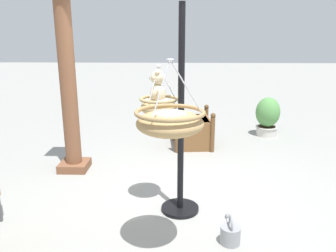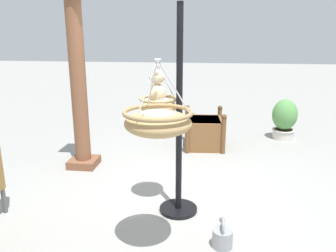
{
  "view_description": "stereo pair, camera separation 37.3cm",
  "coord_description": "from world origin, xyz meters",
  "px_view_note": "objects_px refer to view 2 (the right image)",
  "views": [
    {
      "loc": [
        -3.77,
        -0.04,
        2.02
      ],
      "look_at": [
        -0.03,
        0.07,
        0.97
      ],
      "focal_mm": 35.89,
      "sensor_mm": 36.0,
      "label": 1
    },
    {
      "loc": [
        -3.74,
        -0.41,
        2.02
      ],
      "look_at": [
        -0.03,
        0.07,
        0.97
      ],
      "focal_mm": 35.89,
      "sensor_mm": 36.0,
      "label": 2
    }
  ],
  "objects_px": {
    "hanging_basket_left_high": "(158,121)",
    "potted_plant_flowering_red": "(284,119)",
    "greenhouse_pillar_right": "(78,79)",
    "teddy_bear": "(157,90)",
    "display_pole_central": "(179,152)",
    "wooden_planter_box": "(204,132)",
    "watering_can": "(222,237)",
    "hanging_basket_with_teddy": "(158,105)"
  },
  "relations": [
    {
      "from": "teddy_bear",
      "to": "watering_can",
      "type": "relative_size",
      "value": 1.15
    },
    {
      "from": "hanging_basket_left_high",
      "to": "watering_can",
      "type": "xyz_separation_m",
      "value": [
        0.19,
        -0.59,
        -1.19
      ]
    },
    {
      "from": "teddy_bear",
      "to": "potted_plant_flowering_red",
      "type": "xyz_separation_m",
      "value": [
        2.91,
        -2.05,
        -1.0
      ]
    },
    {
      "from": "teddy_bear",
      "to": "greenhouse_pillar_right",
      "type": "bearing_deg",
      "value": 52.21
    },
    {
      "from": "hanging_basket_with_teddy",
      "to": "potted_plant_flowering_red",
      "type": "height_order",
      "value": "hanging_basket_with_teddy"
    },
    {
      "from": "display_pole_central",
      "to": "watering_can",
      "type": "height_order",
      "value": "display_pole_central"
    },
    {
      "from": "teddy_bear",
      "to": "hanging_basket_with_teddy",
      "type": "bearing_deg",
      "value": -90.0
    },
    {
      "from": "wooden_planter_box",
      "to": "watering_can",
      "type": "relative_size",
      "value": 2.37
    },
    {
      "from": "hanging_basket_with_teddy",
      "to": "watering_can",
      "type": "relative_size",
      "value": 1.64
    },
    {
      "from": "display_pole_central",
      "to": "greenhouse_pillar_right",
      "type": "relative_size",
      "value": 0.84
    },
    {
      "from": "teddy_bear",
      "to": "hanging_basket_left_high",
      "type": "bearing_deg",
      "value": -170.09
    },
    {
      "from": "display_pole_central",
      "to": "greenhouse_pillar_right",
      "type": "xyz_separation_m",
      "value": [
        1.18,
        1.6,
        0.64
      ]
    },
    {
      "from": "potted_plant_flowering_red",
      "to": "hanging_basket_left_high",
      "type": "bearing_deg",
      "value": 154.1
    },
    {
      "from": "potted_plant_flowering_red",
      "to": "greenhouse_pillar_right",
      "type": "bearing_deg",
      "value": 118.96
    },
    {
      "from": "teddy_bear",
      "to": "watering_can",
      "type": "distance_m",
      "value": 1.69
    },
    {
      "from": "hanging_basket_with_teddy",
      "to": "watering_can",
      "type": "bearing_deg",
      "value": -136.11
    },
    {
      "from": "hanging_basket_with_teddy",
      "to": "wooden_planter_box",
      "type": "distance_m",
      "value": 2.44
    },
    {
      "from": "potted_plant_flowering_red",
      "to": "watering_can",
      "type": "xyz_separation_m",
      "value": [
        -3.68,
        1.28,
        -0.3
      ]
    },
    {
      "from": "display_pole_central",
      "to": "potted_plant_flowering_red",
      "type": "relative_size",
      "value": 3.04
    },
    {
      "from": "display_pole_central",
      "to": "wooden_planter_box",
      "type": "distance_m",
      "value": 2.41
    },
    {
      "from": "hanging_basket_with_teddy",
      "to": "teddy_bear",
      "type": "xyz_separation_m",
      "value": [
        -0.0,
        0.02,
        0.18
      ]
    },
    {
      "from": "hanging_basket_left_high",
      "to": "watering_can",
      "type": "height_order",
      "value": "hanging_basket_left_high"
    },
    {
      "from": "display_pole_central",
      "to": "potted_plant_flowering_red",
      "type": "xyz_separation_m",
      "value": [
        3.06,
        -1.78,
        -0.33
      ]
    },
    {
      "from": "display_pole_central",
      "to": "teddy_bear",
      "type": "distance_m",
      "value": 0.74
    },
    {
      "from": "hanging_basket_left_high",
      "to": "potted_plant_flowering_red",
      "type": "relative_size",
      "value": 0.82
    },
    {
      "from": "teddy_bear",
      "to": "watering_can",
      "type": "bearing_deg",
      "value": -135.31
    },
    {
      "from": "display_pole_central",
      "to": "hanging_basket_with_teddy",
      "type": "distance_m",
      "value": 0.57
    },
    {
      "from": "display_pole_central",
      "to": "hanging_basket_with_teddy",
      "type": "bearing_deg",
      "value": 59.04
    },
    {
      "from": "display_pole_central",
      "to": "potted_plant_flowering_red",
      "type": "distance_m",
      "value": 3.55
    },
    {
      "from": "display_pole_central",
      "to": "wooden_planter_box",
      "type": "bearing_deg",
      "value": -5.78
    },
    {
      "from": "wooden_planter_box",
      "to": "watering_can",
      "type": "distance_m",
      "value": 2.99
    },
    {
      "from": "hanging_basket_with_teddy",
      "to": "greenhouse_pillar_right",
      "type": "distance_m",
      "value": 1.71
    },
    {
      "from": "greenhouse_pillar_right",
      "to": "potted_plant_flowering_red",
      "type": "xyz_separation_m",
      "value": [
        1.87,
        -3.38,
        -0.97
      ]
    },
    {
      "from": "hanging_basket_with_teddy",
      "to": "potted_plant_flowering_red",
      "type": "bearing_deg",
      "value": -34.91
    },
    {
      "from": "greenhouse_pillar_right",
      "to": "watering_can",
      "type": "height_order",
      "value": "greenhouse_pillar_right"
    },
    {
      "from": "hanging_basket_with_teddy",
      "to": "wooden_planter_box",
      "type": "bearing_deg",
      "value": -12.5
    },
    {
      "from": "greenhouse_pillar_right",
      "to": "hanging_basket_left_high",
      "type": "bearing_deg",
      "value": -143.08
    },
    {
      "from": "teddy_bear",
      "to": "potted_plant_flowering_red",
      "type": "bearing_deg",
      "value": -35.19
    },
    {
      "from": "hanging_basket_left_high",
      "to": "potted_plant_flowering_red",
      "type": "height_order",
      "value": "hanging_basket_left_high"
    },
    {
      "from": "potted_plant_flowering_red",
      "to": "wooden_planter_box",
      "type": "bearing_deg",
      "value": 114.57
    },
    {
      "from": "teddy_bear",
      "to": "wooden_planter_box",
      "type": "distance_m",
      "value": 2.52
    },
    {
      "from": "display_pole_central",
      "to": "wooden_planter_box",
      "type": "relative_size",
      "value": 2.86
    }
  ]
}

